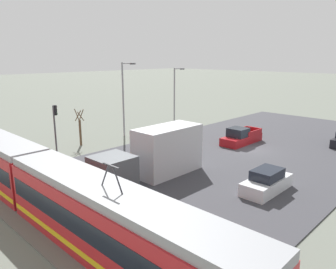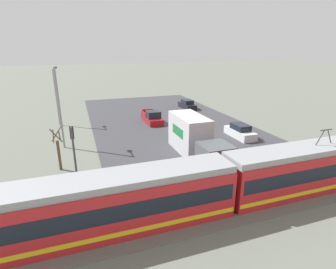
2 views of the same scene
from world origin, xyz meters
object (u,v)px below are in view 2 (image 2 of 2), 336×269
box_truck (195,139)px  traffic_light_pole (74,148)px  street_lamp_mid_block (59,103)px  sedan_car_0 (187,105)px  pickup_truck (152,118)px  light_rail_tram (227,183)px  street_tree (59,151)px  street_lamp_near_crossing (56,93)px  sedan_car_1 (240,132)px

box_truck → traffic_light_pole: 11.50m
box_truck → traffic_light_pole: bearing=12.0°
street_lamp_mid_block → sedan_car_0: bearing=-147.0°
pickup_truck → sedan_car_0: size_ratio=1.19×
light_rail_tram → box_truck: size_ratio=3.33×
street_tree → street_lamp_near_crossing: 15.73m
pickup_truck → street_lamp_mid_block: size_ratio=0.63×
sedan_car_0 → street_lamp_mid_block: street_lamp_mid_block is taller
traffic_light_pole → street_lamp_mid_block: size_ratio=0.56×
pickup_truck → box_truck: bearing=92.6°
box_truck → street_lamp_mid_block: size_ratio=1.12×
sedan_car_1 → pickup_truck: bearing=129.5°
sedan_car_0 → street_lamp_mid_block: bearing=33.0°
light_rail_tram → traffic_light_pole: traffic_light_pole is taller
pickup_truck → sedan_car_1: (-8.19, 9.94, -0.01)m
light_rail_tram → pickup_truck: size_ratio=5.87×
traffic_light_pole → street_lamp_mid_block: (1.20, -9.31, 1.78)m
traffic_light_pole → light_rail_tram: bearing=145.9°
light_rail_tram → box_truck: 8.95m
light_rail_tram → sedan_car_0: size_ratio=6.98×
box_truck → street_tree: street_tree is taller
street_lamp_near_crossing → sedan_car_1: bearing=147.7°
street_lamp_near_crossing → traffic_light_pole: bearing=96.1°
pickup_truck → traffic_light_pole: traffic_light_pole is taller
street_lamp_mid_block → traffic_light_pole: bearing=97.4°
sedan_car_0 → sedan_car_1: sedan_car_1 is taller
street_lamp_near_crossing → street_lamp_mid_block: size_ratio=0.90×
traffic_light_pole → street_tree: bearing=-68.1°
pickup_truck → street_tree: bearing=45.7°
sedan_car_1 → street_lamp_near_crossing: (20.78, -13.16, 3.72)m
sedan_car_1 → street_lamp_near_crossing: size_ratio=0.57×
sedan_car_1 → street_lamp_mid_block: street_lamp_mid_block is taller
traffic_light_pole → street_lamp_near_crossing: (2.01, -18.88, 1.32)m
sedan_car_1 → street_tree: (20.14, 2.33, 1.04)m
light_rail_tram → street_lamp_near_crossing: 27.91m
light_rail_tram → pickup_truck: light_rail_tram is taller
light_rail_tram → street_lamp_mid_block: 19.26m
box_truck → pickup_truck: bearing=-87.4°
sedan_car_1 → street_lamp_mid_block: bearing=169.8°
box_truck → traffic_light_pole: size_ratio=1.99×
street_tree → street_lamp_mid_block: bearing=-91.6°
street_lamp_mid_block → light_rail_tram: bearing=124.2°
pickup_truck → street_lamp_near_crossing: bearing=-14.3°
light_rail_tram → street_lamp_mid_block: bearing=-55.8°
pickup_truck → traffic_light_pole: 19.05m
box_truck → street_lamp_near_crossing: 21.29m
box_truck → street_tree: bearing=-4.7°
box_truck → street_lamp_near_crossing: (13.19, -16.51, 2.64)m
box_truck → street_tree: size_ratio=2.45×
pickup_truck → sedan_car_0: (-8.46, -6.80, -0.02)m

